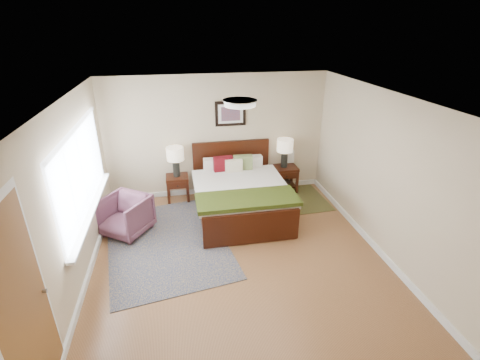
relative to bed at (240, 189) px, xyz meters
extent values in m
plane|color=brown|center=(-0.28, -1.47, -0.52)|extent=(5.00, 5.00, 0.00)
cube|color=#C0AD8B|center=(-0.28, 1.03, 0.73)|extent=(4.50, 0.04, 2.50)
cube|color=#C0AD8B|center=(-0.28, -3.97, 0.73)|extent=(4.50, 0.04, 2.50)
cube|color=#C0AD8B|center=(-2.53, -1.47, 0.73)|extent=(0.04, 5.00, 2.50)
cube|color=#C0AD8B|center=(1.97, -1.47, 0.73)|extent=(0.04, 5.00, 2.50)
cube|color=white|center=(-0.28, -1.47, 1.98)|extent=(4.50, 5.00, 0.02)
cube|color=silver|center=(-2.51, -0.77, 0.88)|extent=(0.02, 2.72, 1.32)
cube|color=silver|center=(-2.49, -0.77, 0.88)|extent=(0.01, 2.60, 1.20)
cube|color=silver|center=(-2.46, -0.77, 0.25)|extent=(0.10, 2.72, 0.04)
cube|color=silver|center=(-2.51, -3.22, 0.57)|extent=(0.01, 1.00, 2.18)
cube|color=brown|center=(-2.50, -3.22, 0.53)|extent=(0.01, 0.90, 2.10)
cylinder|color=#999999|center=(-2.48, -2.84, 0.48)|extent=(0.04, 0.04, 0.04)
cylinder|color=white|center=(-0.28, -1.47, 1.94)|extent=(0.40, 0.40, 0.07)
cylinder|color=beige|center=(-0.28, -1.47, 1.97)|extent=(0.44, 0.44, 0.01)
cube|color=#341207|center=(0.00, 0.99, 0.06)|extent=(1.61, 0.06, 1.13)
cube|color=#341207|center=(0.00, -1.04, -0.22)|extent=(1.61, 0.06, 0.56)
cube|color=#341207|center=(-0.77, -0.03, -0.20)|extent=(0.06, 2.02, 0.18)
cube|color=#341207|center=(0.77, -0.03, -0.20)|extent=(0.06, 2.02, 0.18)
cube|color=beige|center=(0.00, -0.03, -0.07)|extent=(1.51, 2.00, 0.22)
cube|color=beige|center=(0.00, -0.13, 0.08)|extent=(1.69, 1.77, 0.10)
cube|color=#3B4614|center=(0.00, -0.68, 0.13)|extent=(1.73, 0.70, 0.07)
cube|color=beige|center=(-0.35, 0.75, 0.22)|extent=(0.50, 0.18, 0.26)
cube|color=beige|center=(0.35, 0.75, 0.22)|extent=(0.50, 0.18, 0.26)
cube|color=#520910|center=(-0.22, 0.63, 0.26)|extent=(0.39, 0.17, 0.32)
cube|color=olive|center=(0.18, 0.63, 0.26)|extent=(0.39, 0.16, 0.32)
cube|color=beige|center=(-0.02, 0.55, 0.24)|extent=(0.35, 0.13, 0.28)
cube|color=black|center=(0.00, 1.01, 1.20)|extent=(0.62, 0.03, 0.50)
cube|color=silver|center=(0.00, 0.99, 1.20)|extent=(0.50, 0.01, 0.38)
cube|color=#A52D23|center=(0.00, 0.98, 1.20)|extent=(0.38, 0.01, 0.28)
cube|color=#341207|center=(-1.15, 0.80, -0.01)|extent=(0.45, 0.40, 0.05)
cube|color=#341207|center=(-1.35, 0.63, -0.28)|extent=(0.05, 0.05, 0.49)
cube|color=#341207|center=(-0.96, 0.63, -0.28)|extent=(0.05, 0.05, 0.49)
cube|color=#341207|center=(-1.35, 0.97, -0.28)|extent=(0.05, 0.05, 0.49)
cube|color=#341207|center=(-0.96, 0.97, -0.28)|extent=(0.05, 0.05, 0.49)
cube|color=#341207|center=(-1.15, 0.62, -0.11)|extent=(0.39, 0.03, 0.14)
cube|color=#341207|center=(1.11, 0.80, 0.02)|extent=(0.57, 0.43, 0.05)
cube|color=#341207|center=(0.86, 0.62, -0.26)|extent=(0.05, 0.05, 0.52)
cube|color=#341207|center=(1.37, 0.62, -0.26)|extent=(0.05, 0.05, 0.52)
cube|color=#341207|center=(0.86, 0.98, -0.26)|extent=(0.05, 0.05, 0.52)
cube|color=#341207|center=(1.37, 0.98, -0.26)|extent=(0.05, 0.05, 0.52)
cube|color=#341207|center=(1.11, 0.60, -0.08)|extent=(0.51, 0.03, 0.14)
cube|color=#341207|center=(1.11, 0.80, -0.38)|extent=(0.51, 0.37, 0.03)
cube|color=black|center=(1.11, 0.80, -0.35)|extent=(0.21, 0.26, 0.03)
cube|color=black|center=(1.11, 0.80, -0.32)|extent=(0.21, 0.26, 0.03)
cube|color=black|center=(1.11, 0.80, -0.28)|extent=(0.21, 0.26, 0.03)
cylinder|color=black|center=(-1.15, 0.80, 0.18)|extent=(0.14, 0.14, 0.32)
cylinder|color=black|center=(-1.15, 0.80, 0.36)|extent=(0.02, 0.02, 0.06)
cylinder|color=beige|center=(-1.15, 0.80, 0.50)|extent=(0.34, 0.34, 0.26)
cylinder|color=black|center=(1.11, 0.80, 0.21)|extent=(0.14, 0.14, 0.32)
cylinder|color=black|center=(1.11, 0.80, 0.39)|extent=(0.02, 0.02, 0.06)
cylinder|color=beige|center=(1.11, 0.80, 0.53)|extent=(0.34, 0.34, 0.26)
imported|color=brown|center=(-2.08, -0.30, -0.18)|extent=(1.03, 1.04, 0.69)
cube|color=#0E1C46|center=(-1.39, -0.75, -0.52)|extent=(2.28, 2.92, 0.01)
cube|color=black|center=(1.45, 0.33, -0.52)|extent=(0.87, 1.26, 0.01)
camera|label=1|loc=(-1.09, -5.78, 2.87)|focal=26.00mm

